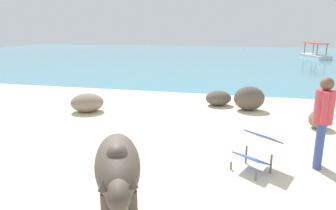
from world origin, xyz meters
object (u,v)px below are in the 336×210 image
deck_chair_far (257,148)px  boat_white (315,55)px  cow (118,166)px  person_standing (323,116)px

deck_chair_far → boat_white: boat_white is taller
cow → person_standing: 3.64m
cow → boat_white: boat_white is taller
deck_chair_far → person_standing: bearing=146.3°
deck_chair_far → boat_white: 23.58m
person_standing → deck_chair_far: bearing=29.8°
deck_chair_far → boat_white: (5.47, 22.93, -0.13)m
person_standing → cow: bearing=49.8°
deck_chair_far → person_standing: person_standing is taller
person_standing → boat_white: person_standing is taller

